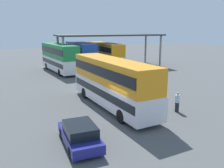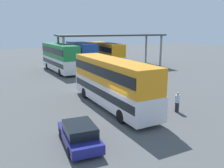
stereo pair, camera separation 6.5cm
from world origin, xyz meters
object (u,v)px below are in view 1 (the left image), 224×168
(double_decker_near_canopy, at_px, (60,57))
(double_decker_far_right, at_px, (105,54))
(pedestrian_waiting, at_px, (177,102))
(parked_hatchback, at_px, (80,134))
(double_decker_main, at_px, (112,81))
(double_decker_mid_row, at_px, (80,54))

(double_decker_near_canopy, distance_m, double_decker_far_right, 8.46)
(pedestrian_waiting, bearing_deg, parked_hatchback, -136.76)
(double_decker_far_right, bearing_deg, double_decker_main, 158.79)
(double_decker_mid_row, height_order, pedestrian_waiting, double_decker_mid_row)
(double_decker_near_canopy, bearing_deg, pedestrian_waiting, -174.05)
(double_decker_main, height_order, double_decker_near_canopy, double_decker_near_canopy)
(parked_hatchback, relative_size, double_decker_near_canopy, 0.38)
(double_decker_main, relative_size, double_decker_far_right, 1.04)
(parked_hatchback, relative_size, double_decker_far_right, 0.38)
(double_decker_main, xyz_separation_m, double_decker_near_canopy, (0.25, 18.70, 0.07))
(pedestrian_waiting, bearing_deg, double_decker_near_canopy, 130.83)
(double_decker_far_right, distance_m, pedestrian_waiting, 24.05)
(parked_hatchback, distance_m, double_decker_near_canopy, 24.69)
(double_decker_main, bearing_deg, double_decker_far_right, -24.81)
(double_decker_far_right, bearing_deg, double_decker_near_canopy, 101.51)
(double_decker_mid_row, bearing_deg, double_decker_near_canopy, 113.82)
(double_decker_mid_row, bearing_deg, parked_hatchback, 163.16)
(double_decker_main, height_order, double_decker_far_right, double_decker_far_right)
(double_decker_near_canopy, relative_size, double_decker_far_right, 1.00)
(parked_hatchback, distance_m, pedestrian_waiting, 9.08)
(double_decker_near_canopy, bearing_deg, double_decker_main, 175.26)
(double_decker_main, bearing_deg, pedestrian_waiting, -131.80)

